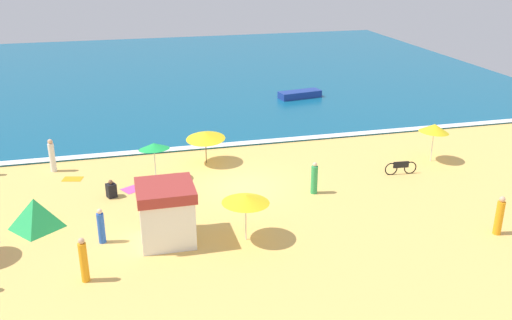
{
  "coord_description": "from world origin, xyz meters",
  "views": [
    {
      "loc": [
        -6.01,
        -26.09,
        11.78
      ],
      "look_at": [
        1.03,
        1.48,
        0.8
      ],
      "focal_mm": 39.46,
      "sensor_mm": 36.0,
      "label": 1
    }
  ],
  "objects_px": {
    "beach_umbrella_0": "(154,146)",
    "lifeguard_cabana": "(166,213)",
    "beachgoer_0": "(499,216)",
    "beach_umbrella_2": "(205,136)",
    "beachgoer_1": "(101,227)",
    "beachgoer_4": "(164,197)",
    "beach_tent": "(35,213)",
    "beachgoer_6": "(111,190)",
    "beach_umbrella_3": "(434,128)",
    "small_boat_0": "(300,94)",
    "beachgoer_7": "(314,179)",
    "parked_bicycle": "(401,168)",
    "beachgoer_8": "(84,261)",
    "beachgoer_3": "(52,156)",
    "beach_umbrella_4": "(246,199)"
  },
  "relations": [
    {
      "from": "beach_tent",
      "to": "beachgoer_1",
      "type": "xyz_separation_m",
      "value": [
        2.8,
        -2.04,
        0.03
      ]
    },
    {
      "from": "beach_umbrella_3",
      "to": "beachgoer_7",
      "type": "xyz_separation_m",
      "value": [
        -8.1,
        -2.57,
        -1.21
      ]
    },
    {
      "from": "lifeguard_cabana",
      "to": "beachgoer_8",
      "type": "relative_size",
      "value": 1.4
    },
    {
      "from": "beachgoer_7",
      "to": "beachgoer_3",
      "type": "bearing_deg",
      "value": 154.01
    },
    {
      "from": "beach_umbrella_0",
      "to": "lifeguard_cabana",
      "type": "bearing_deg",
      "value": -90.65
    },
    {
      "from": "beach_umbrella_3",
      "to": "parked_bicycle",
      "type": "relative_size",
      "value": 1.26
    },
    {
      "from": "beach_umbrella_0",
      "to": "beach_tent",
      "type": "bearing_deg",
      "value": -142.34
    },
    {
      "from": "beachgoer_4",
      "to": "beachgoer_6",
      "type": "relative_size",
      "value": 1.89
    },
    {
      "from": "beach_umbrella_2",
      "to": "beach_tent",
      "type": "bearing_deg",
      "value": -145.2
    },
    {
      "from": "parked_bicycle",
      "to": "beach_umbrella_3",
      "type": "bearing_deg",
      "value": 27.28
    },
    {
      "from": "beachgoer_6",
      "to": "beachgoer_8",
      "type": "bearing_deg",
      "value": -98.06
    },
    {
      "from": "beach_umbrella_0",
      "to": "small_boat_0",
      "type": "bearing_deg",
      "value": 47.51
    },
    {
      "from": "beach_umbrella_3",
      "to": "beachgoer_4",
      "type": "xyz_separation_m",
      "value": [
        -15.63,
        -2.9,
        -1.18
      ]
    },
    {
      "from": "beachgoer_0",
      "to": "beach_umbrella_2",
      "type": "bearing_deg",
      "value": 133.32
    },
    {
      "from": "beach_umbrella_0",
      "to": "beachgoer_4",
      "type": "bearing_deg",
      "value": -89.47
    },
    {
      "from": "beachgoer_6",
      "to": "beachgoer_8",
      "type": "xyz_separation_m",
      "value": [
        -1.05,
        -7.41,
        0.48
      ]
    },
    {
      "from": "beachgoer_8",
      "to": "parked_bicycle",
      "type": "bearing_deg",
      "value": 21.89
    },
    {
      "from": "beach_umbrella_4",
      "to": "beachgoer_3",
      "type": "relative_size",
      "value": 1.44
    },
    {
      "from": "beachgoer_0",
      "to": "beachgoer_4",
      "type": "height_order",
      "value": "beachgoer_0"
    },
    {
      "from": "beach_tent",
      "to": "beachgoer_4",
      "type": "relative_size",
      "value": 1.16
    },
    {
      "from": "beachgoer_0",
      "to": "beachgoer_3",
      "type": "distance_m",
      "value": 22.8
    },
    {
      "from": "beachgoer_0",
      "to": "small_boat_0",
      "type": "distance_m",
      "value": 23.73
    },
    {
      "from": "beachgoer_1",
      "to": "beach_umbrella_3",
      "type": "bearing_deg",
      "value": 15.49
    },
    {
      "from": "beach_umbrella_4",
      "to": "beachgoer_6",
      "type": "distance_m",
      "value": 8.13
    },
    {
      "from": "lifeguard_cabana",
      "to": "beach_umbrella_2",
      "type": "height_order",
      "value": "lifeguard_cabana"
    },
    {
      "from": "beachgoer_1",
      "to": "beach_umbrella_4",
      "type": "bearing_deg",
      "value": -11.99
    },
    {
      "from": "beach_umbrella_0",
      "to": "beach_umbrella_2",
      "type": "height_order",
      "value": "beach_umbrella_0"
    },
    {
      "from": "beach_umbrella_3",
      "to": "beach_umbrella_4",
      "type": "distance_m",
      "value": 14.05
    },
    {
      "from": "lifeguard_cabana",
      "to": "beach_umbrella_3",
      "type": "distance_m",
      "value": 16.72
    },
    {
      "from": "beachgoer_1",
      "to": "beachgoer_4",
      "type": "xyz_separation_m",
      "value": [
        2.81,
        2.21,
        0.06
      ]
    },
    {
      "from": "beachgoer_6",
      "to": "beachgoer_8",
      "type": "relative_size",
      "value": 0.51
    },
    {
      "from": "beach_umbrella_0",
      "to": "parked_bicycle",
      "type": "relative_size",
      "value": 1.16
    },
    {
      "from": "beachgoer_1",
      "to": "beachgoer_7",
      "type": "xyz_separation_m",
      "value": [
        10.34,
        2.54,
        0.03
      ]
    },
    {
      "from": "beachgoer_4",
      "to": "beachgoer_7",
      "type": "xyz_separation_m",
      "value": [
        7.53,
        0.32,
        -0.03
      ]
    },
    {
      "from": "beach_umbrella_2",
      "to": "beach_umbrella_4",
      "type": "xyz_separation_m",
      "value": [
        0.14,
        -9.26,
        0.24
      ]
    },
    {
      "from": "beachgoer_1",
      "to": "beach_tent",
      "type": "bearing_deg",
      "value": 143.96
    },
    {
      "from": "beach_umbrella_0",
      "to": "beach_tent",
      "type": "distance_m",
      "value": 7.13
    },
    {
      "from": "beach_umbrella_0",
      "to": "beachgoer_6",
      "type": "height_order",
      "value": "beach_umbrella_0"
    },
    {
      "from": "beachgoer_3",
      "to": "beachgoer_7",
      "type": "bearing_deg",
      "value": -25.99
    },
    {
      "from": "beach_umbrella_2",
      "to": "beachgoer_1",
      "type": "bearing_deg",
      "value": -125.84
    },
    {
      "from": "beachgoer_0",
      "to": "beachgoer_6",
      "type": "xyz_separation_m",
      "value": [
        -16.14,
        8.03,
        -0.45
      ]
    },
    {
      "from": "beach_tent",
      "to": "beachgoer_3",
      "type": "height_order",
      "value": "beachgoer_3"
    },
    {
      "from": "beachgoer_0",
      "to": "beachgoer_6",
      "type": "distance_m",
      "value": 18.03
    },
    {
      "from": "beach_umbrella_2",
      "to": "beach_tent",
      "type": "xyz_separation_m",
      "value": [
        -8.58,
        -5.96,
        -0.94
      ]
    },
    {
      "from": "beachgoer_0",
      "to": "small_boat_0",
      "type": "relative_size",
      "value": 0.49
    },
    {
      "from": "beach_umbrella_3",
      "to": "beachgoer_3",
      "type": "bearing_deg",
      "value": 169.92
    },
    {
      "from": "beach_umbrella_3",
      "to": "small_boat_0",
      "type": "distance_m",
      "value": 15.5
    },
    {
      "from": "beach_umbrella_2",
      "to": "beach_tent",
      "type": "relative_size",
      "value": 1.51
    },
    {
      "from": "beach_umbrella_2",
      "to": "beachgoer_0",
      "type": "relative_size",
      "value": 1.72
    },
    {
      "from": "lifeguard_cabana",
      "to": "beach_umbrella_4",
      "type": "relative_size",
      "value": 0.94
    }
  ]
}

